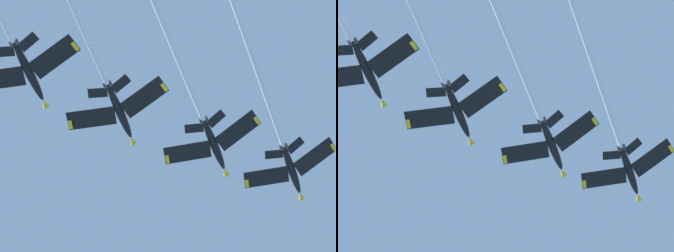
{
  "view_description": "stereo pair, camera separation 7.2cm",
  "coord_description": "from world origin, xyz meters",
  "views": [
    {
      "loc": [
        31.31,
        7.8,
        1.57
      ],
      "look_at": [
        25.36,
        1.97,
        127.23
      ],
      "focal_mm": 71.1,
      "sensor_mm": 36.0,
      "label": 1
    },
    {
      "loc": [
        31.36,
        7.75,
        1.57
      ],
      "look_at": [
        25.36,
        1.97,
        127.23
      ],
      "focal_mm": 71.1,
      "sensor_mm": 36.0,
      "label": 2
    }
  ],
  "objects": [
    {
      "name": "jet_second",
      "position": [
        24.61,
        8.81,
        125.55
      ],
      "size": [
        39.56,
        22.24,
        18.98
      ],
      "color": "black"
    },
    {
      "name": "jet_third",
      "position": [
        43.29,
        1.52,
        120.75
      ],
      "size": [
        45.01,
        25.6,
        21.54
      ],
      "color": "black"
    },
    {
      "name": "jet_lead",
      "position": [
        8.06,
        15.94,
        131.48
      ],
      "size": [
        42.26,
        23.48,
        19.67
      ],
      "color": "black"
    }
  ]
}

